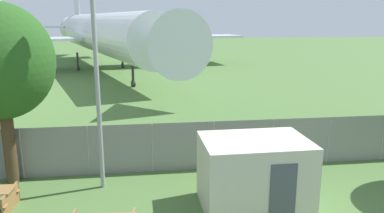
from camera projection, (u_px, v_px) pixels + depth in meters
perimeter_fence at (152, 148)px, 15.26m from camera, size 56.07×0.07×2.06m
airplane at (102, 34)px, 44.82m from camera, size 37.71×46.69×13.76m
portable_cabin at (254, 173)px, 12.40m from camera, size 3.50×2.49×2.34m
tree_near_hangar at (0, 62)px, 13.43m from camera, size 3.85×3.85×6.79m
light_mast at (95, 49)px, 12.90m from camera, size 0.44×0.44×8.53m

